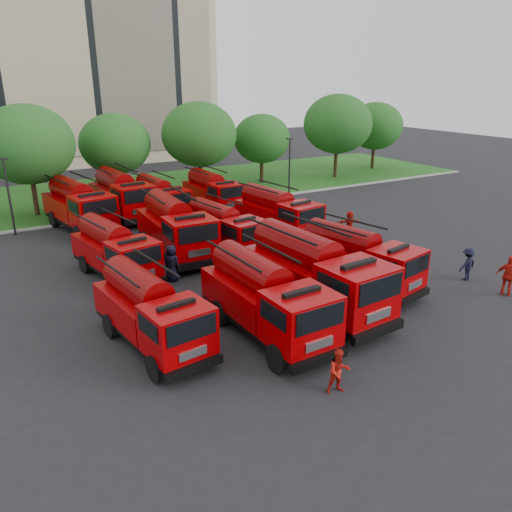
{
  "coord_description": "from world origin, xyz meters",
  "views": [
    {
      "loc": [
        -12.21,
        -18.43,
        9.96
      ],
      "look_at": [
        -0.75,
        1.13,
        1.8
      ],
      "focal_mm": 35.0,
      "sensor_mm": 36.0,
      "label": 1
    }
  ],
  "objects_px": {
    "fire_truck_9": "(121,195)",
    "firefighter_3": "(465,279)",
    "fire_truck_6": "(223,229)",
    "fire_truck_11": "(212,191)",
    "fire_truck_2": "(314,274)",
    "fire_truck_1": "(265,298)",
    "firefighter_4": "(173,281)",
    "fire_truck_8": "(79,206)",
    "fire_truck_4": "(115,250)",
    "fire_truck_10": "(160,198)",
    "firefighter_2": "(505,295)",
    "firefighter_0": "(406,296)",
    "fire_truck_7": "(277,213)",
    "fire_truck_5": "(175,227)",
    "fire_truck_3": "(358,259)",
    "firefighter_5": "(349,236)",
    "fire_truck_0": "(151,311)",
    "firefighter_1": "(338,392)"
  },
  "relations": [
    {
      "from": "fire_truck_9",
      "to": "firefighter_3",
      "type": "xyz_separation_m",
      "value": [
        11.88,
        -21.08,
        -1.72
      ]
    },
    {
      "from": "fire_truck_6",
      "to": "fire_truck_11",
      "type": "height_order",
      "value": "fire_truck_11"
    },
    {
      "from": "fire_truck_2",
      "to": "fire_truck_9",
      "type": "distance_m",
      "value": 20.22
    },
    {
      "from": "firefighter_3",
      "to": "fire_truck_2",
      "type": "bearing_deg",
      "value": -10.68
    },
    {
      "from": "fire_truck_1",
      "to": "firefighter_4",
      "type": "distance_m",
      "value": 7.58
    },
    {
      "from": "fire_truck_6",
      "to": "fire_truck_8",
      "type": "height_order",
      "value": "fire_truck_8"
    },
    {
      "from": "fire_truck_4",
      "to": "fire_truck_6",
      "type": "bearing_deg",
      "value": -4.12
    },
    {
      "from": "fire_truck_10",
      "to": "firefighter_2",
      "type": "height_order",
      "value": "fire_truck_10"
    },
    {
      "from": "fire_truck_2",
      "to": "firefighter_4",
      "type": "xyz_separation_m",
      "value": [
        -4.14,
        6.52,
        -1.78
      ]
    },
    {
      "from": "fire_truck_9",
      "to": "fire_truck_2",
      "type": "bearing_deg",
      "value": -86.61
    },
    {
      "from": "firefighter_0",
      "to": "firefighter_2",
      "type": "relative_size",
      "value": 0.78
    },
    {
      "from": "fire_truck_4",
      "to": "firefighter_2",
      "type": "distance_m",
      "value": 19.65
    },
    {
      "from": "fire_truck_1",
      "to": "firefighter_2",
      "type": "height_order",
      "value": "fire_truck_1"
    },
    {
      "from": "fire_truck_7",
      "to": "firefighter_0",
      "type": "xyz_separation_m",
      "value": [
        0.16,
        -11.33,
        -1.55
      ]
    },
    {
      "from": "fire_truck_10",
      "to": "fire_truck_11",
      "type": "xyz_separation_m",
      "value": [
        4.3,
        0.02,
        0.02
      ]
    },
    {
      "from": "fire_truck_5",
      "to": "fire_truck_6",
      "type": "relative_size",
      "value": 1.14
    },
    {
      "from": "fire_truck_9",
      "to": "firefighter_4",
      "type": "distance_m",
      "value": 13.68
    },
    {
      "from": "fire_truck_4",
      "to": "fire_truck_7",
      "type": "relative_size",
      "value": 0.96
    },
    {
      "from": "fire_truck_3",
      "to": "fire_truck_8",
      "type": "relative_size",
      "value": 0.89
    },
    {
      "from": "fire_truck_9",
      "to": "firefighter_3",
      "type": "bearing_deg",
      "value": -65.15
    },
    {
      "from": "fire_truck_5",
      "to": "fire_truck_10",
      "type": "distance_m",
      "value": 8.78
    },
    {
      "from": "fire_truck_2",
      "to": "fire_truck_9",
      "type": "bearing_deg",
      "value": 93.66
    },
    {
      "from": "fire_truck_4",
      "to": "fire_truck_10",
      "type": "height_order",
      "value": "fire_truck_10"
    },
    {
      "from": "fire_truck_2",
      "to": "fire_truck_8",
      "type": "xyz_separation_m",
      "value": [
        -6.2,
        18.3,
        -0.09
      ]
    },
    {
      "from": "fire_truck_4",
      "to": "firefighter_5",
      "type": "bearing_deg",
      "value": -12.48
    },
    {
      "from": "fire_truck_2",
      "to": "fire_truck_1",
      "type": "bearing_deg",
      "value": -169.39
    },
    {
      "from": "fire_truck_10",
      "to": "firefighter_3",
      "type": "bearing_deg",
      "value": -69.08
    },
    {
      "from": "fire_truck_3",
      "to": "firefighter_2",
      "type": "xyz_separation_m",
      "value": [
        5.58,
        -4.46,
        -1.51
      ]
    },
    {
      "from": "fire_truck_7",
      "to": "fire_truck_5",
      "type": "bearing_deg",
      "value": 174.85
    },
    {
      "from": "fire_truck_0",
      "to": "firefighter_3",
      "type": "distance_m",
      "value": 16.49
    },
    {
      "from": "fire_truck_10",
      "to": "firefighter_3",
      "type": "height_order",
      "value": "fire_truck_10"
    },
    {
      "from": "fire_truck_10",
      "to": "fire_truck_11",
      "type": "distance_m",
      "value": 4.3
    },
    {
      "from": "fire_truck_3",
      "to": "fire_truck_10",
      "type": "bearing_deg",
      "value": 90.6
    },
    {
      "from": "fire_truck_0",
      "to": "firefighter_5",
      "type": "bearing_deg",
      "value": 17.03
    },
    {
      "from": "firefighter_0",
      "to": "firefighter_2",
      "type": "height_order",
      "value": "firefighter_2"
    },
    {
      "from": "fire_truck_0",
      "to": "fire_truck_10",
      "type": "distance_m",
      "value": 19.22
    },
    {
      "from": "fire_truck_6",
      "to": "firefighter_4",
      "type": "bearing_deg",
      "value": -156.36
    },
    {
      "from": "firefighter_1",
      "to": "firefighter_5",
      "type": "height_order",
      "value": "firefighter_5"
    },
    {
      "from": "fire_truck_0",
      "to": "firefighter_1",
      "type": "height_order",
      "value": "fire_truck_0"
    },
    {
      "from": "fire_truck_1",
      "to": "firefighter_0",
      "type": "relative_size",
      "value": 4.58
    },
    {
      "from": "fire_truck_4",
      "to": "fire_truck_5",
      "type": "xyz_separation_m",
      "value": [
        4.0,
        1.6,
        0.23
      ]
    },
    {
      "from": "fire_truck_0",
      "to": "firefighter_1",
      "type": "xyz_separation_m",
      "value": [
        4.3,
        -6.13,
        -1.48
      ]
    },
    {
      "from": "fire_truck_0",
      "to": "fire_truck_10",
      "type": "bearing_deg",
      "value": 61.75
    },
    {
      "from": "fire_truck_3",
      "to": "fire_truck_10",
      "type": "xyz_separation_m",
      "value": [
        -3.83,
        17.53,
        -0.04
      ]
    },
    {
      "from": "fire_truck_0",
      "to": "fire_truck_8",
      "type": "distance_m",
      "value": 17.62
    },
    {
      "from": "firefighter_2",
      "to": "firefighter_4",
      "type": "xyz_separation_m",
      "value": [
        -13.24,
        9.88,
        0.0
      ]
    },
    {
      "from": "fire_truck_4",
      "to": "fire_truck_10",
      "type": "xyz_separation_m",
      "value": [
        6.16,
        10.11,
        0.0
      ]
    },
    {
      "from": "fire_truck_1",
      "to": "firefighter_0",
      "type": "xyz_separation_m",
      "value": [
        7.86,
        -0.19,
        -1.62
      ]
    },
    {
      "from": "fire_truck_7",
      "to": "firefighter_3",
      "type": "relative_size",
      "value": 4.06
    },
    {
      "from": "fire_truck_5",
      "to": "fire_truck_10",
      "type": "xyz_separation_m",
      "value": [
        2.16,
        8.51,
        -0.23
      ]
    }
  ]
}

